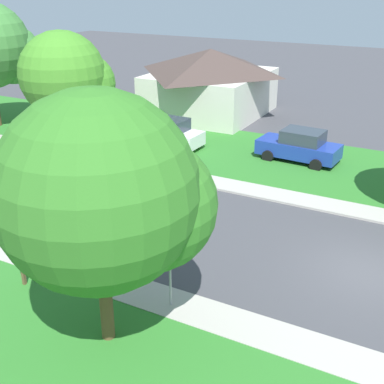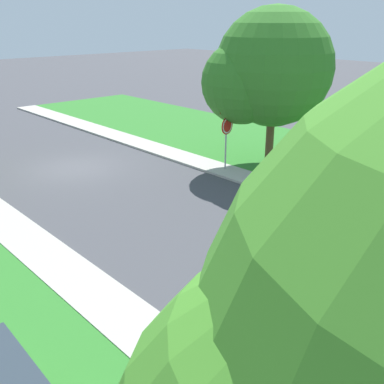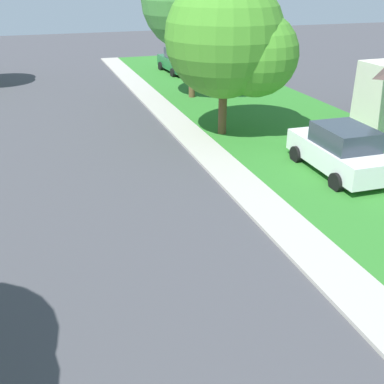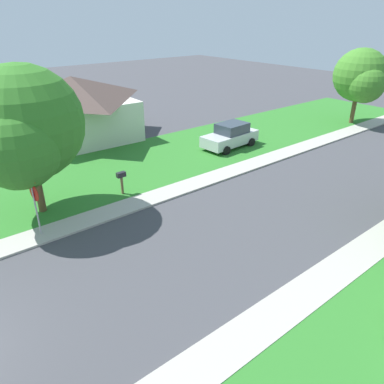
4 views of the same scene
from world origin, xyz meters
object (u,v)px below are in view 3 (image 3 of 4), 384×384
Objects in this scene: tree_sidewalk_far at (199,3)px; car_white_driveway_right at (341,150)px; car_green_far_down_street at (179,61)px; tree_across_left at (233,42)px.

car_white_driveway_right is at bearing -84.82° from tree_sidewalk_far.
car_white_driveway_right is 19.37m from car_green_far_down_street.
tree_across_left is 6.89m from tree_sidewalk_far.
car_green_far_down_street is at bearing 81.77° from tree_across_left.
tree_sidewalk_far is (-1.08, 11.92, 4.19)m from car_white_driveway_right.
tree_across_left is 0.83× the size of tree_sidewalk_far.
car_white_driveway_right is at bearing -90.21° from car_green_far_down_street.
tree_sidewalk_far is at bearing -98.79° from car_green_far_down_street.
car_white_driveway_right is 0.55× the size of tree_sidewalk_far.
tree_sidewalk_far reaches higher than car_white_driveway_right.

